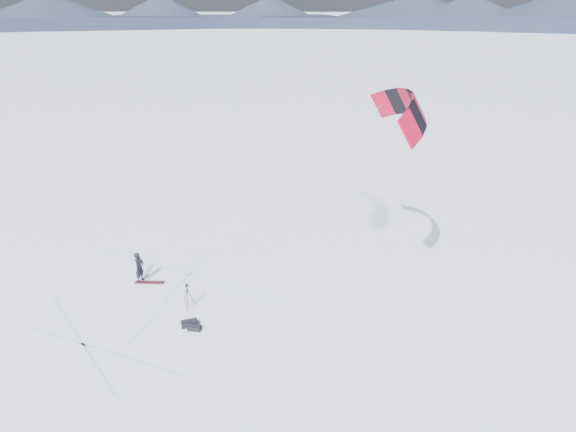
# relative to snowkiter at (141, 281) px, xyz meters

# --- Properties ---
(ground) EXTENTS (1800.00, 1800.00, 0.00)m
(ground) POSITION_rel_snowkiter_xyz_m (1.58, -2.06, 0.00)
(ground) COLOR white
(horizon_hills) EXTENTS (704.00, 705.94, 9.56)m
(horizon_hills) POSITION_rel_snowkiter_xyz_m (1.58, -2.06, 4.07)
(horizon_hills) COLOR black
(horizon_hills) RESTS_ON ground
(snow_tracks) EXTENTS (13.93, 9.84, 0.01)m
(snow_tracks) POSITION_rel_snowkiter_xyz_m (-0.39, -1.97, 0.00)
(snow_tracks) COLOR #ABBDDD
(snow_tracks) RESTS_ON ground
(snowkiter) EXTENTS (0.53, 0.70, 1.75)m
(snowkiter) POSITION_rel_snowkiter_xyz_m (0.00, 0.00, 0.00)
(snowkiter) COLOR black
(snowkiter) RESTS_ON ground
(snowboard) EXTENTS (1.60, 0.31, 0.04)m
(snowboard) POSITION_rel_snowkiter_xyz_m (0.52, -0.14, 0.02)
(snowboard) COLOR maroon
(snowboard) RESTS_ON ground
(tripod) EXTENTS (0.63, 0.56, 1.34)m
(tripod) POSITION_rel_snowkiter_xyz_m (3.21, -2.34, 0.86)
(tripod) COLOR black
(tripod) RESTS_ON ground
(gear_bag_a) EXTENTS (0.83, 0.60, 0.34)m
(gear_bag_a) POSITION_rel_snowkiter_xyz_m (3.61, -3.85, 0.15)
(gear_bag_a) COLOR black
(gear_bag_a) RESTS_ON ground
(gear_bag_b) EXTENTS (0.66, 0.38, 0.29)m
(gear_bag_b) POSITION_rel_snowkiter_xyz_m (3.91, -4.15, 0.12)
(gear_bag_b) COLOR black
(gear_bag_b) RESTS_ON ground
(power_kite) EXTENTS (14.86, 6.36, 8.96)m
(power_kite) POSITION_rel_snowkiter_xyz_m (13.64, 1.00, 9.33)
(power_kite) COLOR #AD0825
(power_kite) RESTS_ON ground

